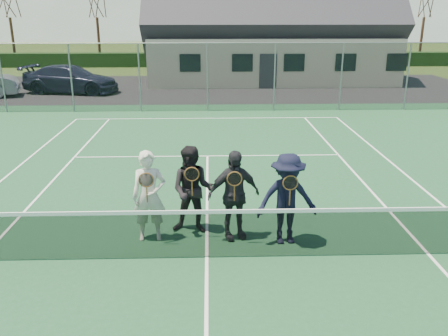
{
  "coord_description": "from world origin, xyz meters",
  "views": [
    {
      "loc": [
        0.07,
        -7.73,
        4.31
      ],
      "look_at": [
        0.36,
        1.5,
        1.25
      ],
      "focal_mm": 38.0,
      "sensor_mm": 36.0,
      "label": 1
    }
  ],
  "objects_px": {
    "player_a": "(149,196)",
    "player_d": "(287,199)",
    "clubhouse": "(270,17)",
    "player_b": "(193,190)",
    "car_c": "(71,79)",
    "tennis_net": "(206,232)",
    "player_c": "(234,195)"
  },
  "relations": [
    {
      "from": "car_c",
      "to": "player_a",
      "type": "xyz_separation_m",
      "value": [
        6.44,
        -18.02,
        0.17
      ]
    },
    {
      "from": "clubhouse",
      "to": "player_b",
      "type": "height_order",
      "value": "clubhouse"
    },
    {
      "from": "tennis_net",
      "to": "player_d",
      "type": "distance_m",
      "value": 1.68
    },
    {
      "from": "player_a",
      "to": "player_b",
      "type": "xyz_separation_m",
      "value": [
        0.83,
        0.31,
        -0.0
      ]
    },
    {
      "from": "clubhouse",
      "to": "player_a",
      "type": "xyz_separation_m",
      "value": [
        -5.11,
        -23.19,
        -3.07
      ]
    },
    {
      "from": "car_c",
      "to": "tennis_net",
      "type": "height_order",
      "value": "car_c"
    },
    {
      "from": "player_c",
      "to": "player_d",
      "type": "distance_m",
      "value": 1.03
    },
    {
      "from": "car_c",
      "to": "player_b",
      "type": "relative_size",
      "value": 2.9
    },
    {
      "from": "car_c",
      "to": "player_b",
      "type": "bearing_deg",
      "value": -147.0
    },
    {
      "from": "car_c",
      "to": "player_c",
      "type": "height_order",
      "value": "player_c"
    },
    {
      "from": "player_a",
      "to": "player_c",
      "type": "relative_size",
      "value": 1.0
    },
    {
      "from": "car_c",
      "to": "tennis_net",
      "type": "bearing_deg",
      "value": -147.48
    },
    {
      "from": "player_d",
      "to": "tennis_net",
      "type": "bearing_deg",
      "value": -159.49
    },
    {
      "from": "tennis_net",
      "to": "player_c",
      "type": "bearing_deg",
      "value": 57.17
    },
    {
      "from": "player_a",
      "to": "player_d",
      "type": "bearing_deg",
      "value": -5.02
    },
    {
      "from": "car_c",
      "to": "player_d",
      "type": "relative_size",
      "value": 2.9
    },
    {
      "from": "player_d",
      "to": "player_a",
      "type": "bearing_deg",
      "value": 174.98
    },
    {
      "from": "player_d",
      "to": "clubhouse",
      "type": "bearing_deg",
      "value": 83.99
    },
    {
      "from": "clubhouse",
      "to": "player_b",
      "type": "bearing_deg",
      "value": -100.58
    },
    {
      "from": "car_c",
      "to": "clubhouse",
      "type": "bearing_deg",
      "value": -55.18
    },
    {
      "from": "clubhouse",
      "to": "player_c",
      "type": "bearing_deg",
      "value": -98.52
    },
    {
      "from": "car_c",
      "to": "player_a",
      "type": "distance_m",
      "value": 19.13
    },
    {
      "from": "tennis_net",
      "to": "player_c",
      "type": "height_order",
      "value": "player_c"
    },
    {
      "from": "player_b",
      "to": "player_d",
      "type": "bearing_deg",
      "value": -16.59
    },
    {
      "from": "player_a",
      "to": "tennis_net",
      "type": "bearing_deg",
      "value": -36.09
    },
    {
      "from": "tennis_net",
      "to": "car_c",
      "type": "bearing_deg",
      "value": 111.85
    },
    {
      "from": "player_a",
      "to": "player_b",
      "type": "relative_size",
      "value": 1.0
    },
    {
      "from": "car_c",
      "to": "player_b",
      "type": "height_order",
      "value": "player_b"
    },
    {
      "from": "car_c",
      "to": "player_c",
      "type": "distance_m",
      "value": 19.73
    },
    {
      "from": "tennis_net",
      "to": "clubhouse",
      "type": "bearing_deg",
      "value": 80.54
    },
    {
      "from": "tennis_net",
      "to": "player_d",
      "type": "height_order",
      "value": "player_d"
    },
    {
      "from": "player_a",
      "to": "player_d",
      "type": "distance_m",
      "value": 2.65
    }
  ]
}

